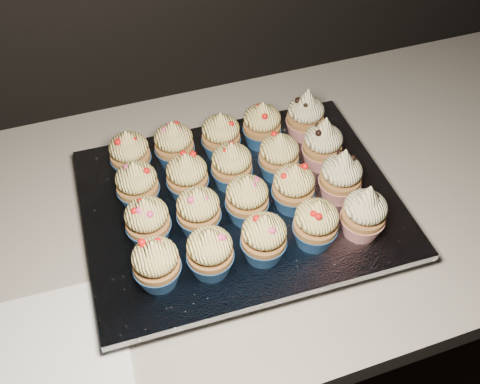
{
  "coord_description": "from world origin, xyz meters",
  "views": [
    {
      "loc": [
        -0.35,
        1.16,
        1.54
      ],
      "look_at": [
        -0.17,
        1.67,
        0.95
      ],
      "focal_mm": 40.0,
      "sensor_mm": 36.0,
      "label": 1
    }
  ],
  "objects": [
    {
      "name": "cupcake_1",
      "position": [
        -0.25,
        1.56,
        0.97
      ],
      "size": [
        0.06,
        0.06,
        0.08
      ],
      "color": "navy",
      "rests_on": "foil_lining"
    },
    {
      "name": "napkin",
      "position": [
        -0.47,
        1.53,
        0.9
      ],
      "size": [
        0.18,
        0.18,
        0.0
      ],
      "primitive_type": "cube",
      "rotation": [
        0.0,
        0.0,
        -0.04
      ],
      "color": "white",
      "rests_on": "worktop"
    },
    {
      "name": "cupcake_9",
      "position": [
        -0.03,
        1.63,
        0.97
      ],
      "size": [
        0.06,
        0.06,
        0.1
      ],
      "color": "#A91917",
      "rests_on": "foil_lining"
    },
    {
      "name": "cupcake_15",
      "position": [
        -0.31,
        1.78,
        0.97
      ],
      "size": [
        0.06,
        0.06,
        0.08
      ],
      "color": "navy",
      "rests_on": "foil_lining"
    },
    {
      "name": "cupcake_6",
      "position": [
        -0.25,
        1.64,
        0.97
      ],
      "size": [
        0.06,
        0.06,
        0.08
      ],
      "color": "navy",
      "rests_on": "foil_lining"
    },
    {
      "name": "cupcake_19",
      "position": [
        -0.02,
        1.78,
        0.97
      ],
      "size": [
        0.06,
        0.06,
        0.1
      ],
      "color": "#A91917",
      "rests_on": "foil_lining"
    },
    {
      "name": "cupcake_3",
      "position": [
        -0.1,
        1.56,
        0.97
      ],
      "size": [
        0.06,
        0.06,
        0.08
      ],
      "color": "navy",
      "rests_on": "foil_lining"
    },
    {
      "name": "cupcake_4",
      "position": [
        -0.03,
        1.55,
        0.97
      ],
      "size": [
        0.06,
        0.06,
        0.1
      ],
      "color": "#A91917",
      "rests_on": "foil_lining"
    },
    {
      "name": "cupcake_11",
      "position": [
        -0.24,
        1.71,
        0.97
      ],
      "size": [
        0.06,
        0.06,
        0.08
      ],
      "color": "navy",
      "rests_on": "foil_lining"
    },
    {
      "name": "cupcake_8",
      "position": [
        -0.1,
        1.63,
        0.97
      ],
      "size": [
        0.06,
        0.06,
        0.08
      ],
      "color": "navy",
      "rests_on": "foil_lining"
    },
    {
      "name": "worktop",
      "position": [
        0.0,
        1.7,
        0.88
      ],
      "size": [
        2.44,
        0.64,
        0.04
      ],
      "primitive_type": "cube",
      "color": "beige",
      "rests_on": "cabinet"
    },
    {
      "name": "cupcake_5",
      "position": [
        -0.32,
        1.64,
        0.97
      ],
      "size": [
        0.06,
        0.06,
        0.08
      ],
      "color": "navy",
      "rests_on": "foil_lining"
    },
    {
      "name": "cupcake_12",
      "position": [
        -0.17,
        1.71,
        0.97
      ],
      "size": [
        0.06,
        0.06,
        0.08
      ],
      "color": "navy",
      "rests_on": "foil_lining"
    },
    {
      "name": "cupcake_16",
      "position": [
        -0.24,
        1.78,
        0.97
      ],
      "size": [
        0.06,
        0.06,
        0.08
      ],
      "color": "navy",
      "rests_on": "foil_lining"
    },
    {
      "name": "cabinet",
      "position": [
        0.0,
        1.7,
        0.43
      ],
      "size": [
        2.4,
        0.6,
        0.86
      ],
      "primitive_type": "cube",
      "color": "black",
      "rests_on": "ground"
    },
    {
      "name": "cupcake_7",
      "position": [
        -0.17,
        1.63,
        0.97
      ],
      "size": [
        0.06,
        0.06,
        0.08
      ],
      "color": "navy",
      "rests_on": "foil_lining"
    },
    {
      "name": "baking_tray",
      "position": [
        -0.17,
        1.67,
        0.91
      ],
      "size": [
        0.44,
        0.34,
        0.02
      ],
      "primitive_type": "cube",
      "rotation": [
        0.0,
        0.0,
        -0.03
      ],
      "color": "black",
      "rests_on": "worktop"
    },
    {
      "name": "foil_lining",
      "position": [
        -0.17,
        1.67,
        0.93
      ],
      "size": [
        0.48,
        0.38,
        0.01
      ],
      "primitive_type": "cube",
      "rotation": [
        0.0,
        0.0,
        -0.03
      ],
      "color": "silver",
      "rests_on": "baking_tray"
    },
    {
      "name": "cupcake_13",
      "position": [
        -0.1,
        1.7,
        0.97
      ],
      "size": [
        0.06,
        0.06,
        0.08
      ],
      "color": "navy",
      "rests_on": "foil_lining"
    },
    {
      "name": "cupcake_18",
      "position": [
        -0.1,
        1.78,
        0.97
      ],
      "size": [
        0.06,
        0.06,
        0.08
      ],
      "color": "navy",
      "rests_on": "foil_lining"
    },
    {
      "name": "cupcake_10",
      "position": [
        -0.32,
        1.71,
        0.97
      ],
      "size": [
        0.06,
        0.06,
        0.08
      ],
      "color": "navy",
      "rests_on": "foil_lining"
    },
    {
      "name": "cupcake_17",
      "position": [
        -0.17,
        1.78,
        0.97
      ],
      "size": [
        0.06,
        0.06,
        0.08
      ],
      "color": "navy",
      "rests_on": "foil_lining"
    },
    {
      "name": "cupcake_14",
      "position": [
        -0.03,
        1.7,
        0.97
      ],
      "size": [
        0.06,
        0.06,
        0.1
      ],
      "color": "#A91917",
      "rests_on": "foil_lining"
    },
    {
      "name": "cupcake_0",
      "position": [
        -0.32,
        1.57,
        0.97
      ],
      "size": [
        0.06,
        0.06,
        0.08
      ],
      "color": "navy",
      "rests_on": "foil_lining"
    },
    {
      "name": "cupcake_2",
      "position": [
        -0.18,
        1.56,
        0.97
      ],
      "size": [
        0.06,
        0.06,
        0.08
      ],
      "color": "navy",
      "rests_on": "foil_lining"
    }
  ]
}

